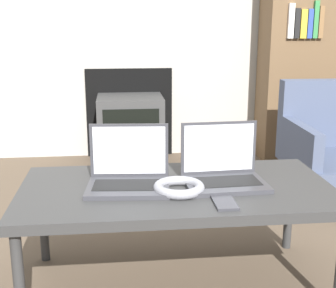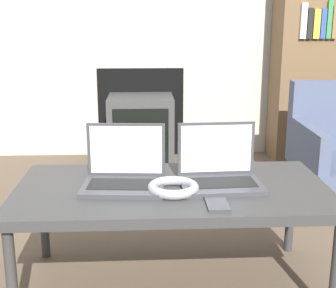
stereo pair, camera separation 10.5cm
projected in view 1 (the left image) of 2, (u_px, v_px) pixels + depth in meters
name	position (u px, v px, depth m)	size (l,w,h in m)	color
table	(177.00, 195.00, 1.71)	(1.14, 0.58, 0.40)	#333333
laptop_left	(129.00, 173.00, 1.69)	(0.31, 0.24, 0.22)	#38383D
laptop_right	(223.00, 170.00, 1.73)	(0.30, 0.23, 0.22)	#38383D
headphones	(180.00, 187.00, 1.64)	(0.18, 0.18, 0.03)	gray
phone	(224.00, 202.00, 1.54)	(0.07, 0.13, 0.01)	#333338
tv	(131.00, 130.00, 3.28)	(0.45, 0.40, 0.48)	#383838
bookshelf	(321.00, 49.00, 3.33)	(0.85, 0.32, 1.58)	brown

